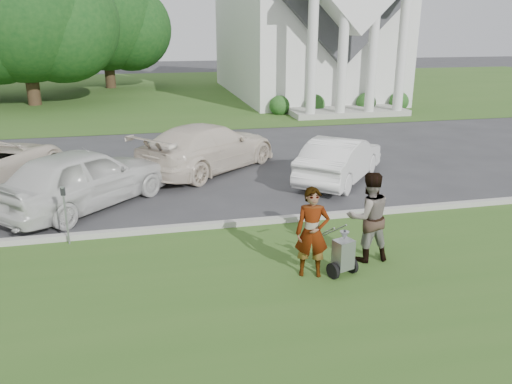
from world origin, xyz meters
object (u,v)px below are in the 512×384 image
object	(u,v)px
person_right	(368,217)
car_b	(83,178)
tree_back	(105,23)
striping_cart	(343,255)
tree_left	(23,15)
parking_meter_near	(65,209)
car_d	(340,159)
car_c	(208,147)
church	(303,3)
person_left	(312,233)

from	to	relation	value
person_right	car_b	world-z (taller)	person_right
tree_back	striping_cart	distance (m)	33.10
tree_left	parking_meter_near	bearing A→B (deg)	-77.91
parking_meter_near	striping_cart	bearing A→B (deg)	-26.53
tree_back	person_right	bearing A→B (deg)	-78.22
tree_left	car_d	size ratio (longest dim) A/B	2.57
tree_back	parking_meter_near	size ratio (longest dim) A/B	7.31
parking_meter_near	car_d	size ratio (longest dim) A/B	0.32
parking_meter_near	car_c	xyz separation A→B (m)	(3.74, 5.24, -0.06)
church	parking_meter_near	size ratio (longest dim) A/B	18.34
tree_back	person_left	size ratio (longest dim) A/B	5.55
parking_meter_near	car_c	size ratio (longest dim) A/B	0.25
tree_left	person_right	bearing A→B (deg)	-65.91
church	person_left	bearing A→B (deg)	-106.93
church	person_left	world-z (taller)	church
tree_back	car_b	world-z (taller)	tree_back
tree_back	person_right	size ratio (longest dim) A/B	5.24
person_left	striping_cart	bearing A→B (deg)	2.79
tree_back	striping_cart	size ratio (longest dim) A/B	8.49
person_left	person_right	bearing A→B (deg)	33.31
person_left	car_b	distance (m)	6.66
church	tree_back	size ratio (longest dim) A/B	2.51
church	parking_meter_near	distance (m)	26.43
striping_cart	car_c	world-z (taller)	car_c
tree_left	person_left	world-z (taller)	tree_left
church	car_c	bearing A→B (deg)	-116.20
church	person_left	distance (m)	26.90
striping_cart	car_b	bearing A→B (deg)	117.11
tree_back	striping_cart	world-z (taller)	tree_back
parking_meter_near	car_b	size ratio (longest dim) A/B	0.28
striping_cart	car_c	size ratio (longest dim) A/B	0.21
person_left	parking_meter_near	size ratio (longest dim) A/B	1.32
person_right	car_d	size ratio (longest dim) A/B	0.44
church	tree_left	distance (m)	17.07
church	tree_left	xyz separation A→B (m)	(-17.01, -1.13, -0.83)
tree_left	striping_cart	world-z (taller)	tree_left
striping_cart	car_d	bearing A→B (deg)	50.41
parking_meter_near	tree_back	bearing A→B (deg)	91.23
person_right	car_d	bearing A→B (deg)	-106.46
person_right	parking_meter_near	xyz separation A→B (m)	(-5.98, 2.09, -0.09)
car_b	church	bearing A→B (deg)	-76.08
parking_meter_near	car_d	world-z (taller)	car_d
church	car_d	bearing A→B (deg)	-103.99
person_left	car_b	size ratio (longest dim) A/B	0.37
church	person_right	size ratio (longest dim) A/B	13.13
tree_left	car_b	distance (m)	20.32
person_left	car_d	bearing A→B (deg)	79.85
person_right	tree_back	bearing A→B (deg)	-78.71
car_b	car_c	size ratio (longest dim) A/B	0.89
car_b	car_d	size ratio (longest dim) A/B	1.14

